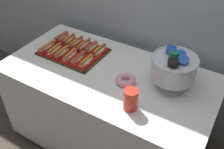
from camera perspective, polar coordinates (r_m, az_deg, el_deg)
name	(u,v)px	position (r m, az deg, el deg)	size (l,w,h in m)	color
ground_plane	(109,138)	(2.36, -0.75, -13.98)	(10.00, 10.00, 0.00)	#4C4238
buffet_table	(108,107)	(2.06, -0.84, -7.30)	(1.53, 0.78, 0.75)	white
serving_tray	(74,52)	(2.04, -8.56, 4.94)	(0.48, 0.37, 0.01)	#472B19
hot_dog_0	(48,47)	(2.09, -14.10, 6.01)	(0.06, 0.18, 0.06)	red
hot_dog_1	(55,50)	(2.04, -12.56, 5.39)	(0.06, 0.18, 0.06)	#B21414
hot_dog_2	(62,52)	(1.99, -10.96, 4.83)	(0.06, 0.17, 0.06)	#B21414
hot_dog_3	(70,56)	(1.95, -9.28, 4.16)	(0.07, 0.18, 0.06)	#B21414
hot_dog_4	(78,58)	(1.91, -7.54, 3.57)	(0.07, 0.16, 0.06)	red
hot_dog_5	(86,62)	(1.87, -5.72, 2.87)	(0.06, 0.16, 0.06)	red
hot_dog_6	(61,37)	(2.18, -11.17, 8.09)	(0.07, 0.16, 0.06)	red
hot_dog_7	(69,40)	(2.14, -9.64, 7.57)	(0.07, 0.16, 0.06)	#B21414
hot_dog_8	(76,43)	(2.10, -8.04, 7.02)	(0.07, 0.17, 0.06)	red
hot_dog_9	(83,45)	(2.06, -6.39, 6.45)	(0.07, 0.18, 0.06)	#B21414
hot_dog_10	(91,48)	(2.02, -4.67, 5.92)	(0.07, 0.17, 0.06)	red
hot_dog_11	(99,51)	(1.98, -2.89, 5.28)	(0.07, 0.17, 0.06)	red
punch_bowl	(174,67)	(1.65, 13.62, 1.60)	(0.29, 0.29, 0.27)	silver
cup_stack	(131,100)	(1.51, 4.15, -5.59)	(0.09, 0.09, 0.14)	red
donut	(126,80)	(1.72, 3.08, -1.24)	(0.14, 0.14, 0.04)	pink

